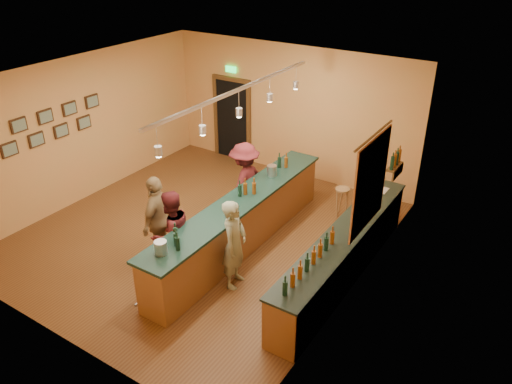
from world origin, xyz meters
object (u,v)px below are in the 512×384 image
Objects in this scene: bartender at (234,244)px; customer_b at (159,219)px; back_counter at (343,254)px; customer_c at (245,182)px; bar_stool at (342,195)px; customer_a at (171,234)px; tasting_bar at (241,220)px.

customer_b is (-1.59, -0.12, 0.04)m from bartender.
customer_c is at bearing 163.48° from back_counter.
back_counter is 1.92m from bartender.
customer_c is 2.69× the size of bar_stool.
customer_b is (-0.49, 0.21, 0.04)m from customer_a.
tasting_bar is at bearing -174.92° from back_counter.
customer_a reaches higher than bar_stool.
back_counter is 2.80× the size of bartender.
back_counter is 0.89× the size of tasting_bar.
customer_b is at bearing -133.26° from tasting_bar.
bartender reaches higher than bar_stool.
tasting_bar is 1.15m from bartender.
customer_b reaches higher than back_counter.
customer_c is (-0.55, 0.95, 0.25)m from tasting_bar.
tasting_bar is 3.13× the size of bartender.
customer_b is 2.66× the size of bar_stool.
bartender is (-1.49, -1.17, 0.33)m from back_counter.
customer_b is at bearing -13.78° from customer_c.
customer_b is 3.97m from bar_stool.
back_counter is 3.36m from customer_b.
back_counter is at bearing -65.49° from bar_stool.
tasting_bar is 1.45m from customer_a.
customer_a is (-2.59, -1.50, 0.33)m from back_counter.
customer_b reaches higher than bartender.
bar_stool is at bearing 167.18° from customer_a.
customer_b reaches higher than customer_a.
tasting_bar is at bearing 29.78° from customer_c.
back_counter is 2.22m from bar_stool.
bartender is at bearing 80.05° from customer_b.
back_counter reaches higher than bar_stool.
customer_a is 0.54m from customer_b.
customer_c is at bearing 120.04° from tasting_bar.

